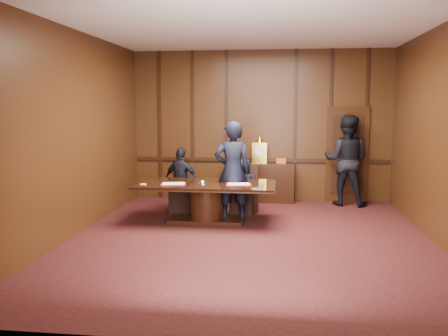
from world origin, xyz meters
name	(u,v)px	position (x,y,z in m)	size (l,w,h in m)	color
room	(255,136)	(0.07, 0.14, 1.72)	(7.00, 7.04, 3.50)	black
sideboard	(259,181)	(0.00, 3.26, 0.49)	(1.60, 0.45, 1.54)	black
conference_table	(206,196)	(-0.90, 1.10, 0.51)	(2.62, 1.32, 0.76)	black
folder_left	(173,184)	(-1.48, 0.89, 0.77)	(0.51, 0.40, 0.02)	#B61022
folder_right	(239,184)	(-0.28, 0.99, 0.77)	(0.50, 0.38, 0.02)	#B61022
inkstand	(202,184)	(-0.90, 0.65, 0.81)	(0.20, 0.14, 0.12)	white
notepad	(143,184)	(-2.04, 0.79, 0.77)	(0.10, 0.07, 0.01)	#FAD27A
chair_left	(183,198)	(-1.55, 1.98, 0.29)	(0.48, 0.48, 0.99)	black
chair_right	(244,199)	(-0.24, 1.98, 0.29)	(0.58, 0.58, 0.99)	black
signatory_left	(182,180)	(-1.55, 1.90, 0.68)	(0.79, 0.33, 1.36)	black
signatory_right	(244,186)	(-0.25, 1.90, 0.58)	(0.56, 0.37, 1.15)	black
witness_left	(233,171)	(-0.42, 1.32, 0.97)	(0.70, 0.46, 1.93)	black
witness_right	(346,160)	(1.94, 3.10, 1.01)	(0.98, 0.76, 2.01)	black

